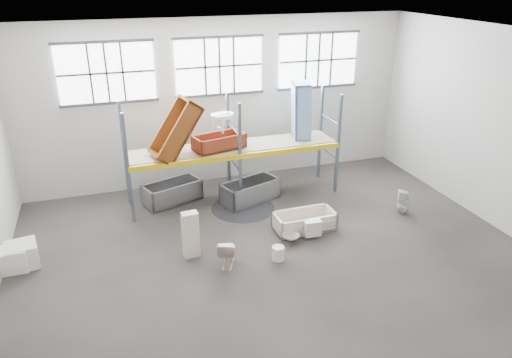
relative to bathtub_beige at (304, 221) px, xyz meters
name	(u,v)px	position (x,y,z in m)	size (l,w,h in m)	color
floor	(276,260)	(-1.18, -1.06, -0.28)	(12.00, 10.00, 0.10)	#4D4642
ceiling	(280,35)	(-1.18, -1.06, 4.82)	(12.00, 10.00, 0.10)	silver
wall_back	(220,102)	(-1.18, 3.99, 2.27)	(12.00, 0.10, 5.00)	#B7B3AA
wall_front	(424,300)	(-1.18, -6.11, 2.27)	(12.00, 0.10, 5.00)	#A7A29A
wall_right	(504,131)	(4.87, -1.06, 2.27)	(0.10, 10.00, 5.00)	#A6A29A
window_left	(107,73)	(-4.38, 3.88, 3.37)	(2.60, 0.04, 1.60)	white
window_mid	(219,66)	(-1.18, 3.88, 3.37)	(2.60, 0.04, 1.60)	white
window_right	(318,60)	(2.02, 3.88, 3.37)	(2.60, 0.04, 1.60)	white
rack_upright_la	(128,169)	(-4.18, 1.84, 1.27)	(0.08, 0.08, 3.00)	slate
rack_upright_lb	(125,154)	(-4.18, 3.04, 1.27)	(0.08, 0.08, 3.00)	slate
rack_upright_ma	(240,156)	(-1.18, 1.84, 1.27)	(0.08, 0.08, 3.00)	slate
rack_upright_mb	(228,143)	(-1.18, 3.04, 1.27)	(0.08, 0.08, 3.00)	slate
rack_upright_ra	(338,145)	(1.82, 1.84, 1.27)	(0.08, 0.08, 3.00)	slate
rack_upright_rb	(320,133)	(1.82, 3.04, 1.27)	(0.08, 0.08, 3.00)	slate
rack_beam_front	(240,156)	(-1.18, 1.84, 1.27)	(6.00, 0.10, 0.14)	yellow
rack_beam_back	(228,143)	(-1.18, 3.04, 1.27)	(6.00, 0.10, 0.14)	yellow
shelf_deck	(234,147)	(-1.18, 2.44, 1.35)	(5.90, 1.10, 0.03)	gray
wet_patch	(243,208)	(-1.18, 1.64, -0.23)	(1.80, 1.80, 0.00)	black
bathtub_beige	(304,221)	(0.00, 0.00, 0.00)	(1.57, 0.74, 0.46)	beige
cistern_spare	(313,228)	(0.01, -0.49, 0.05)	(0.43, 0.20, 0.41)	beige
sink_in_tub	(291,237)	(-0.59, -0.53, -0.07)	(0.44, 0.44, 0.15)	beige
toilet_beige	(228,252)	(-2.32, -0.95, 0.10)	(0.37, 0.65, 0.67)	beige
cistern_tall	(191,235)	(-3.03, -0.33, 0.34)	(0.37, 0.24, 1.14)	beige
toilet_white	(403,202)	(2.94, -0.04, 0.12)	(0.31, 0.32, 0.69)	silver
steel_tub_left	(172,192)	(-2.99, 2.69, 0.07)	(1.63, 0.76, 0.60)	#B4B7BD
steel_tub_right	(250,191)	(-0.83, 2.04, 0.07)	(1.67, 0.78, 0.61)	#B2B5BB
rust_tub_flat	(219,142)	(-1.64, 2.33, 1.59)	(1.43, 0.67, 0.40)	maroon
rust_tub_tilted	(176,130)	(-2.83, 2.27, 2.06)	(1.76, 0.82, 0.49)	#7E360D
sink_on_shelf	(223,132)	(-1.53, 2.30, 1.86)	(0.64, 0.49, 0.57)	white
blue_tub_upright	(301,111)	(0.94, 2.60, 2.16)	(1.68, 0.79, 0.47)	#7396C5
bucket	(278,253)	(-1.16, -1.13, -0.06)	(0.29, 0.29, 0.33)	silver
carton_near	(13,259)	(-6.94, 0.35, 0.03)	(0.62, 0.53, 0.53)	white
carton_far	(22,255)	(-6.76, 0.47, 0.04)	(0.66, 0.66, 0.55)	silver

